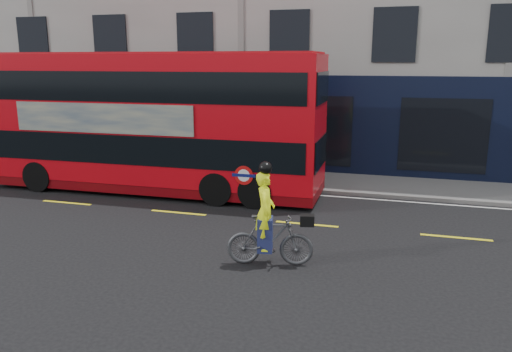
% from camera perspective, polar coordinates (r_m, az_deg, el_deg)
% --- Properties ---
extents(ground, '(120.00, 120.00, 0.00)m').
position_cam_1_polar(ground, '(14.29, -11.38, -5.86)').
color(ground, black).
rests_on(ground, ground).
extents(pavement, '(60.00, 3.00, 0.12)m').
position_cam_1_polar(pavement, '(20.03, -2.90, 0.04)').
color(pavement, gray).
rests_on(pavement, ground).
extents(kerb, '(60.00, 0.12, 0.13)m').
position_cam_1_polar(kerb, '(18.66, -4.39, -0.94)').
color(kerb, slate).
rests_on(kerb, ground).
extents(road_edge_line, '(58.00, 0.10, 0.01)m').
position_cam_1_polar(road_edge_line, '(18.40, -4.71, -1.34)').
color(road_edge_line, silver).
rests_on(road_edge_line, ground).
extents(lane_dashes, '(58.00, 0.12, 0.01)m').
position_cam_1_polar(lane_dashes, '(15.56, -8.86, -4.16)').
color(lane_dashes, yellow).
rests_on(lane_dashes, ground).
extents(bus, '(12.05, 2.90, 4.84)m').
position_cam_1_polar(bus, '(17.93, -11.77, 6.11)').
color(bus, red).
rests_on(bus, ground).
extents(cyclist, '(2.04, 0.93, 2.41)m').
position_cam_1_polar(cyclist, '(11.35, 1.48, -6.34)').
color(cyclist, '#4E5053').
rests_on(cyclist, ground).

